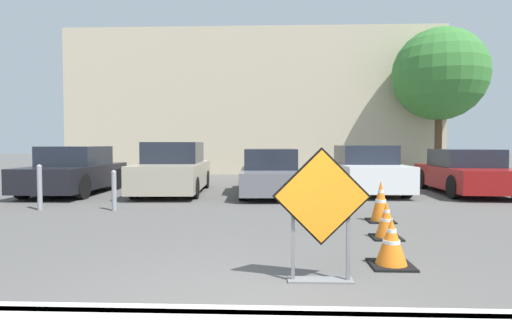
{
  "coord_description": "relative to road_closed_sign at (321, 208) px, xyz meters",
  "views": [
    {
      "loc": [
        0.25,
        -3.37,
        1.57
      ],
      "look_at": [
        -0.39,
        13.47,
        0.88
      ],
      "focal_mm": 28.0,
      "sensor_mm": 36.0,
      "label": 1
    }
  ],
  "objects": [
    {
      "name": "bollard_second",
      "position": [
        -6.01,
        4.67,
        -0.28
      ],
      "size": [
        0.12,
        0.12,
        1.08
      ],
      "color": "gray",
      "rests_on": "ground_plane"
    },
    {
      "name": "curb_lip",
      "position": [
        -0.81,
        -1.11,
        -0.78
      ],
      "size": [
        30.9,
        0.2,
        0.14
      ],
      "color": "beige",
      "rests_on": "ground_plane"
    },
    {
      "name": "parked_car_second",
      "position": [
        -3.67,
        8.11,
        -0.11
      ],
      "size": [
        2.1,
        4.47,
        1.61
      ],
      "rotation": [
        0.0,
        0.0,
        3.19
      ],
      "color": "#A39984",
      "rests_on": "ground_plane"
    },
    {
      "name": "ground_plane",
      "position": [
        -0.81,
        8.89,
        -0.85
      ],
      "size": [
        96.0,
        96.0,
        0.0
      ],
      "primitive_type": "plane",
      "color": "#565451"
    },
    {
      "name": "road_closed_sign",
      "position": [
        0.0,
        0.0,
        0.0
      ],
      "size": [
        1.1,
        0.2,
        1.53
      ],
      "color": "black",
      "rests_on": "ground_plane"
    },
    {
      "name": "traffic_cone_third",
      "position": [
        1.64,
        3.59,
        -0.44
      ],
      "size": [
        0.52,
        0.52,
        0.83
      ],
      "color": "black",
      "rests_on": "ground_plane"
    },
    {
      "name": "parked_car_nearest",
      "position": [
        -6.75,
        7.8,
        -0.16
      ],
      "size": [
        1.93,
        4.06,
        1.48
      ],
      "rotation": [
        0.0,
        0.0,
        3.14
      ],
      "color": "black",
      "rests_on": "ground_plane"
    },
    {
      "name": "traffic_cone_nearest",
      "position": [
        0.98,
        0.64,
        -0.55
      ],
      "size": [
        0.53,
        0.53,
        0.62
      ],
      "color": "black",
      "rests_on": "ground_plane"
    },
    {
      "name": "street_tree_behind_lot",
      "position": [
        7.08,
        14.08,
        3.86
      ],
      "size": [
        4.17,
        4.17,
        6.81
      ],
      "color": "#513823",
      "rests_on": "ground_plane"
    },
    {
      "name": "bollard_nearest",
      "position": [
        -4.23,
        4.67,
        -0.34
      ],
      "size": [
        0.12,
        0.12,
        0.95
      ],
      "color": "gray",
      "rests_on": "ground_plane"
    },
    {
      "name": "traffic_cone_second",
      "position": [
        1.35,
        2.15,
        -0.55
      ],
      "size": [
        0.48,
        0.48,
        0.61
      ],
      "color": "black",
      "rests_on": "ground_plane"
    },
    {
      "name": "building_facade_backdrop",
      "position": [
        -1.52,
        18.09,
        2.88
      ],
      "size": [
        19.28,
        5.0,
        7.44
      ],
      "color": "beige",
      "rests_on": "ground_plane"
    },
    {
      "name": "parked_car_fifth",
      "position": [
        5.55,
        8.27,
        -0.19
      ],
      "size": [
        2.08,
        4.23,
        1.39
      ],
      "rotation": [
        0.0,
        0.0,
        3.1
      ],
      "color": "maroon",
      "rests_on": "ground_plane"
    },
    {
      "name": "parked_car_third",
      "position": [
        -0.6,
        7.87,
        -0.21
      ],
      "size": [
        1.96,
        4.3,
        1.41
      ],
      "rotation": [
        0.0,
        0.0,
        3.18
      ],
      "color": "slate",
      "rests_on": "ground_plane"
    },
    {
      "name": "parked_car_fourth",
      "position": [
        2.48,
        8.47,
        -0.15
      ],
      "size": [
        2.01,
        4.1,
        1.51
      ],
      "rotation": [
        0.0,
        0.0,
        3.16
      ],
      "color": "white",
      "rests_on": "ground_plane"
    }
  ]
}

